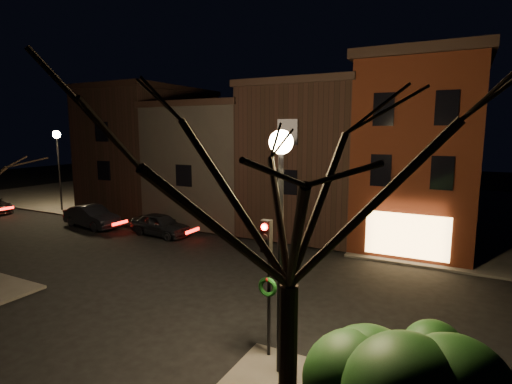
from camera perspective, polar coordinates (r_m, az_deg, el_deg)
ground at (r=19.42m, az=-6.33°, el=-11.12°), size 120.00×120.00×0.00m
sidewalk_far_left at (r=46.81m, az=-13.08°, el=0.48°), size 30.00×30.00×0.12m
corner_building at (r=24.73m, az=22.37°, el=5.35°), size 6.50×8.50×10.50m
row_building_a at (r=27.14m, az=8.68°, el=4.94°), size 7.30×10.30×9.40m
row_building_b at (r=30.30m, az=-4.46°, el=4.45°), size 7.80×10.30×8.40m
row_building_c at (r=34.64m, az=-14.76°, el=5.96°), size 7.30×10.30×9.90m
street_lamp_near at (r=10.08m, az=3.55°, el=0.77°), size 0.60×0.60×6.48m
street_lamp_far at (r=36.23m, az=-26.50°, el=5.60°), size 0.60×0.60×6.48m
traffic_signal at (r=11.33m, az=1.65°, el=-10.69°), size 0.58×0.38×4.05m
bare_tree_right at (r=7.19m, az=4.98°, el=5.29°), size 6.40×6.40×8.50m
parked_car_a at (r=26.03m, az=-13.50°, el=-4.54°), size 4.32×2.06×1.42m
parked_car_b at (r=29.64m, az=-22.40°, el=-3.28°), size 4.74×2.15×1.51m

